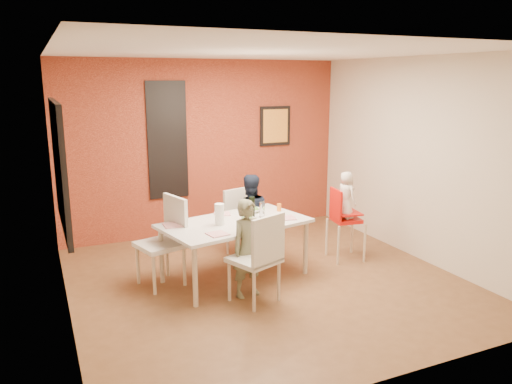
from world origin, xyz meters
name	(u,v)px	position (x,y,z in m)	size (l,w,h in m)	color
ground	(266,281)	(0.00, 0.00, 0.00)	(4.50, 4.50, 0.00)	brown
ceiling	(267,51)	(0.00, 0.00, 2.70)	(4.50, 4.50, 0.02)	white
wall_back	(205,148)	(0.00, 2.25, 1.35)	(4.50, 0.02, 2.70)	beige
wall_front	(394,222)	(0.00, -2.25, 1.35)	(4.50, 0.02, 2.70)	beige
wall_left	(59,189)	(-2.25, 0.00, 1.35)	(0.02, 4.50, 2.70)	beige
wall_right	(418,159)	(2.25, 0.00, 1.35)	(0.02, 4.50, 2.70)	beige
brick_accent_wall	(205,148)	(0.00, 2.23, 1.35)	(4.50, 0.02, 2.70)	maroon
picture_window_frame	(59,166)	(-2.22, 0.20, 1.55)	(0.05, 1.70, 1.30)	black
picture_window_pane	(61,166)	(-2.21, 0.20, 1.55)	(0.02, 1.55, 1.15)	black
glassblock_strip	(167,140)	(-0.60, 2.21, 1.50)	(0.55, 0.03, 1.70)	silver
glassblock_surround	(167,141)	(-0.60, 2.21, 1.50)	(0.60, 0.03, 1.76)	black
art_print_frame	(275,126)	(1.20, 2.21, 1.65)	(0.54, 0.03, 0.64)	black
art_print_canvas	(276,126)	(1.20, 2.19, 1.65)	(0.44, 0.01, 0.54)	gold
dining_table	(235,227)	(-0.30, 0.24, 0.66)	(1.90, 1.31, 0.72)	silver
chair_near	(260,254)	(-0.32, -0.53, 0.57)	(0.61, 0.61, 1.01)	beige
chair_far	(241,218)	(0.11, 1.05, 0.51)	(0.53, 0.53, 0.91)	beige
chair_left	(167,236)	(-1.10, 0.44, 0.59)	(0.60, 0.60, 1.05)	silver
high_chair	(343,217)	(1.27, 0.27, 0.59)	(0.47, 0.47, 0.98)	red
child_near	(248,248)	(-0.36, -0.28, 0.56)	(0.41, 0.27, 1.12)	#5F5E44
child_far	(249,217)	(0.13, 0.82, 0.58)	(0.57, 0.44, 1.17)	black
toddler	(346,195)	(1.30, 0.26, 0.90)	(0.31, 0.20, 0.63)	silver
plate_near_left	(218,234)	(-0.67, -0.15, 0.73)	(0.21, 0.21, 0.01)	white
plate_far_mid	(222,214)	(-0.33, 0.62, 0.73)	(0.20, 0.20, 0.01)	white
plate_near_right	(286,218)	(0.33, 0.12, 0.73)	(0.23, 0.23, 0.01)	silver
plate_far_left	(174,225)	(-1.02, 0.39, 0.73)	(0.23, 0.23, 0.01)	white
salad_bowl_a	(248,220)	(-0.17, 0.15, 0.75)	(0.19, 0.19, 0.05)	white
salad_bowl_b	(254,210)	(0.08, 0.56, 0.75)	(0.20, 0.20, 0.05)	white
wine_bottle	(252,208)	(-0.06, 0.29, 0.86)	(0.07, 0.07, 0.27)	black
wine_glass_a	(244,217)	(-0.28, 0.02, 0.83)	(0.08, 0.08, 0.22)	white
wine_glass_b	(262,210)	(0.08, 0.29, 0.82)	(0.07, 0.07, 0.19)	white
paper_towel_roll	(220,214)	(-0.52, 0.19, 0.85)	(0.11, 0.11, 0.26)	white
condiment_red	(250,215)	(-0.12, 0.22, 0.79)	(0.03, 0.03, 0.13)	red
condiment_green	(248,214)	(-0.11, 0.29, 0.78)	(0.03, 0.03, 0.12)	#3F7D29
condiment_brown	(242,214)	(-0.18, 0.32, 0.79)	(0.03, 0.03, 0.13)	brown
sippy_cup	(279,207)	(0.40, 0.47, 0.77)	(0.06, 0.06, 0.10)	orange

